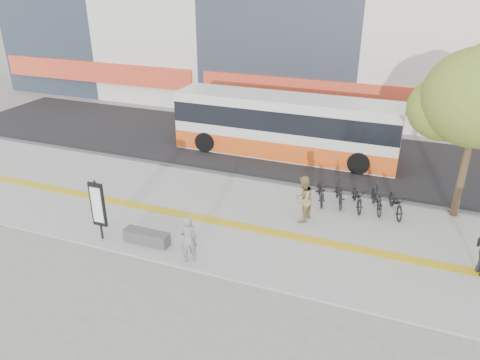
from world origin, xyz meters
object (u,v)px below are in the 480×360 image
at_px(street_tree, 478,99).
at_px(signboard, 98,206).
at_px(seated_woman, 188,239).
at_px(pedestrian_tan, 303,199).
at_px(bus, 285,128).
at_px(bench, 147,237).

bearing_deg(street_tree, signboard, -150.93).
bearing_deg(signboard, seated_woman, -1.59).
distance_m(seated_woman, pedestrian_tan, 4.69).
bearing_deg(seated_woman, bus, -130.87).
xyz_separation_m(bench, street_tree, (9.78, 6.02, 4.21)).
distance_m(street_tree, bus, 9.13).
relative_size(street_tree, seated_woman, 3.95).
bearing_deg(pedestrian_tan, seated_woman, -25.78).
bearing_deg(signboard, pedestrian_tan, 31.28).
relative_size(signboard, seated_woman, 1.38).
height_order(street_tree, bus, street_tree).
relative_size(seated_woman, pedestrian_tan, 0.91).
height_order(signboard, street_tree, street_tree).
bearing_deg(bench, bus, 78.30).
xyz_separation_m(bench, seated_woman, (1.80, -0.40, 0.57)).
bearing_deg(bus, street_tree, -25.33).
bearing_deg(bench, seated_woman, -12.53).
relative_size(bus, pedestrian_tan, 6.23).
bearing_deg(signboard, bus, 70.17).
bearing_deg(street_tree, bus, 154.67).
distance_m(street_tree, seated_woman, 10.87).
bearing_deg(street_tree, seated_woman, -141.18).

